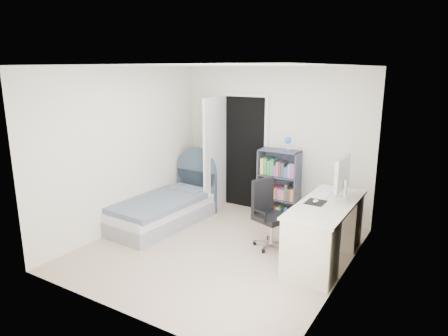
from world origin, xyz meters
The scene contains 8 objects.
room_shell centered at (0.00, 0.00, 1.25)m, with size 3.50×3.70×2.60m.
door centered at (-0.79, 1.51, 1.03)m, with size 0.92×0.83×2.06m.
bed centered at (-1.25, 0.38, 0.26)m, with size 0.96×1.89×1.14m.
nightstand centered at (-1.46, 1.58, 0.42)m, with size 0.43×0.43×0.63m.
floor_lamp centered at (-1.05, 1.64, 0.55)m, with size 0.19×0.19×1.36m.
bookcase centered at (0.27, 1.44, 0.56)m, with size 0.67×0.29×1.42m.
desk centered at (1.38, 0.45, 0.44)m, with size 0.65×1.64×1.34m.
office_chair centered at (0.54, 0.48, 0.53)m, with size 0.55×0.55×0.96m.
Camera 1 is at (2.76, -4.38, 2.46)m, focal length 32.00 mm.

